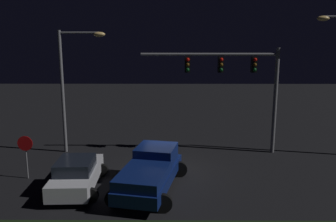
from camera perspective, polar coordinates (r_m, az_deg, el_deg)
ground_plane at (r=18.81m, az=0.08°, el=-9.80°), size 80.00×80.00×0.00m
pickup_truck at (r=16.17m, az=-2.84°, el=-9.62°), size 3.60×5.69×1.80m
car_sedan at (r=16.83m, az=-14.98°, el=-10.10°), size 2.60×4.47×1.51m
traffic_signal_gantry at (r=21.13m, az=11.33°, el=5.99°), size 8.32×0.56×6.50m
street_lamp_left at (r=21.67m, az=-15.78°, el=5.67°), size 2.84×0.44×7.52m
stop_sign at (r=18.61m, az=-22.68°, el=-5.86°), size 0.76×0.08×2.23m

